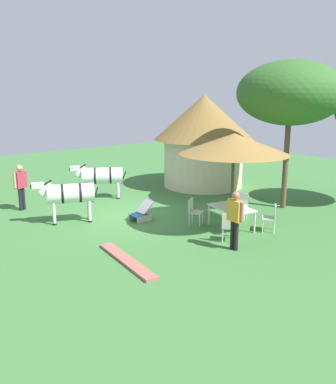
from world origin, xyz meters
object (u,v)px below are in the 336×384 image
at_px(patio_chair_near_hut, 229,225).
at_px(standing_watcher, 21,183).
at_px(shade_umbrella, 234,144).
at_px(zebra_nearest_camera, 69,194).
at_px(patio_chair_near_lawn, 241,204).
at_px(patio_dining_table, 231,209).
at_px(acacia_tree_right_background, 290,93).
at_px(zebra_by_umbrella, 101,176).
at_px(thatched_hut, 204,136).
at_px(patio_chair_west_end, 272,216).
at_px(patio_chair_east_end, 194,210).
at_px(guest_beside_umbrella, 235,215).
at_px(striped_lounge_chair, 141,213).

xyz_separation_m(patio_chair_near_hut, standing_watcher, (-7.48, -3.42, 0.54)).
bearing_deg(shade_umbrella, patio_chair_near_hut, -51.19).
bearing_deg(zebra_nearest_camera, shade_umbrella, -112.78).
distance_m(patio_chair_near_lawn, zebra_nearest_camera, 6.05).
distance_m(patio_dining_table, acacia_tree_right_background, 5.13).
relative_size(patio_dining_table, zebra_nearest_camera, 0.81).
relative_size(shade_umbrella, acacia_tree_right_background, 0.63).
relative_size(patio_chair_near_lawn, standing_watcher, 0.51).
distance_m(shade_umbrella, zebra_by_umbrella, 6.63).
height_order(thatched_hut, patio_chair_west_end, thatched_hut).
xyz_separation_m(shade_umbrella, zebra_by_umbrella, (-6.27, -1.15, -1.85)).
bearing_deg(shade_umbrella, patio_chair_east_end, -149.72).
bearing_deg(zebra_nearest_camera, patio_chair_near_lawn, -100.94).
distance_m(patio_chair_near_hut, zebra_nearest_camera, 5.62).
distance_m(guest_beside_umbrella, acacia_tree_right_background, 6.17).
distance_m(patio_dining_table, patio_chair_near_lawn, 1.30).
xyz_separation_m(striped_lounge_chair, zebra_nearest_camera, (-1.40, -2.03, 0.75)).
bearing_deg(acacia_tree_right_background, zebra_by_umbrella, -141.47).
xyz_separation_m(patio_dining_table, patio_chair_near_hut, (0.81, -1.01, -0.14)).
bearing_deg(acacia_tree_right_background, patio_dining_table, -83.39).
xyz_separation_m(patio_chair_near_lawn, acacia_tree_right_background, (0.15, 2.35, 3.86)).
bearing_deg(patio_chair_east_end, acacia_tree_right_background, 140.07).
xyz_separation_m(patio_chair_east_end, patio_chair_near_hut, (1.93, -0.36, 0.00)).
bearing_deg(striped_lounge_chair, patio_dining_table, -145.75).
relative_size(patio_chair_near_hut, zebra_nearest_camera, 0.43).
height_order(patio_chair_near_lawn, zebra_nearest_camera, zebra_nearest_camera).
bearing_deg(acacia_tree_right_background, guest_beside_umbrella, -70.54).
bearing_deg(patio_chair_near_lawn, guest_beside_umbrella, 100.87).
bearing_deg(guest_beside_umbrella, striped_lounge_chair, 9.99).
relative_size(patio_chair_near_lawn, guest_beside_umbrella, 0.52).
height_order(patio_dining_table, patio_chair_west_end, patio_chair_west_end).
bearing_deg(patio_chair_near_lawn, patio_chair_west_end, 140.34).
bearing_deg(acacia_tree_right_background, patio_chair_west_end, -62.23).
height_order(thatched_hut, zebra_by_umbrella, thatched_hut).
relative_size(striped_lounge_chair, acacia_tree_right_background, 0.14).
distance_m(patio_chair_near_lawn, patio_chair_east_end, 1.90).
height_order(patio_chair_near_lawn, patio_chair_east_end, same).
xyz_separation_m(guest_beside_umbrella, zebra_by_umbrella, (-7.58, 0.22, -0.06)).
distance_m(zebra_nearest_camera, zebra_by_umbrella, 3.40).
bearing_deg(patio_chair_west_end, patio_chair_near_hut, 136.20).
bearing_deg(striped_lounge_chair, thatched_hut, -63.81).
relative_size(patio_dining_table, acacia_tree_right_background, 0.30).
bearing_deg(patio_chair_near_lawn, zebra_by_umbrella, -3.68).
relative_size(patio_chair_east_end, striped_lounge_chair, 1.12).
height_order(thatched_hut, patio_chair_near_hut, thatched_hut).
relative_size(patio_chair_near_lawn, patio_chair_west_end, 1.00).
bearing_deg(guest_beside_umbrella, acacia_tree_right_background, -65.50).
bearing_deg(zebra_by_umbrella, acacia_tree_right_background, -109.30).
bearing_deg(zebra_by_umbrella, patio_chair_east_end, -142.35).
bearing_deg(standing_watcher, zebra_by_umbrella, 150.26).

